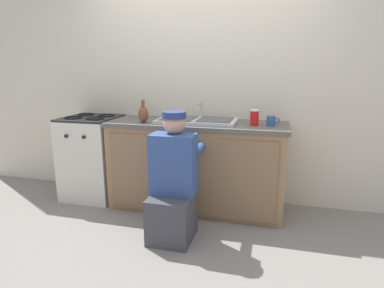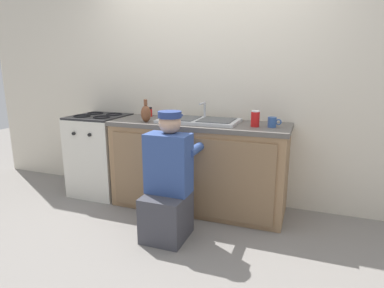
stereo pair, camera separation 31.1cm
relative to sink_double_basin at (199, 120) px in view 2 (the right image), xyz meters
The scene contains 11 objects.
ground_plane 0.99m from the sink_double_basin, 90.00° to the right, with size 12.00×12.00×0.00m, color gray.
back_wall 0.47m from the sink_double_basin, 90.00° to the left, with size 6.00×0.10×2.50m, color beige.
counter_cabinet 0.50m from the sink_double_basin, 90.00° to the right, with size 1.78×0.62×0.87m.
countertop 0.04m from the sink_double_basin, 90.00° to the right, with size 1.82×0.62×0.04m, color #5B5651.
sink_double_basin is the anchor object (origin of this frame).
stove_range 1.31m from the sink_double_basin, behind, with size 0.59×0.62×0.94m.
plumber_person 0.83m from the sink_double_basin, 93.91° to the right, with size 0.42×0.61×1.10m.
soda_cup_red 0.58m from the sink_double_basin, ahead, with size 0.08×0.08×0.15m.
spice_bottle_red 0.68m from the sink_double_basin, 163.63° to the left, with size 0.04×0.04×0.11m.
vase_decorative 0.54m from the sink_double_basin, 160.54° to the right, with size 0.10×0.10×0.23m.
coffee_mug 0.74m from the sink_double_basin, ahead, with size 0.13×0.08×0.10m.
Camera 2 is at (1.06, -2.74, 1.45)m, focal length 30.00 mm.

